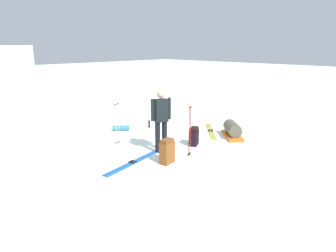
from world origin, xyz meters
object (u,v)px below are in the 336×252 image
Objects in this scene: backpack_bright at (194,136)px; ski_pair_near at (211,131)px; skier_standing at (161,118)px; thermos_bottle at (149,124)px; backpack_large_dark at (167,152)px; ski_pair_far at (133,163)px; gear_sled at (232,130)px; ski_poles_planted_far at (117,122)px; sleeping_mat_rolled at (121,128)px; ski_poles_planted_near at (190,129)px.

ski_pair_near is at bearing 19.07° from backpack_bright.
skier_standing is 6.54× the size of thermos_bottle.
skier_standing is 1.08m from backpack_large_dark.
gear_sled is (3.60, -0.53, 0.21)m from ski_pair_far.
thermos_bottle is (2.55, 2.21, 0.12)m from ski_pair_far.
thermos_bottle is at bearing 120.86° from ski_pair_near.
thermos_bottle is (1.47, 2.10, -0.82)m from skier_standing.
sleeping_mat_rolled is at bearing 49.46° from ski_poles_planted_far.
ski_poles_planted_near is (1.37, -0.66, 0.72)m from ski_pair_far.
ski_pair_near is at bearing 5.56° from skier_standing.
backpack_large_dark is 0.89m from ski_poles_planted_near.
skier_standing is 0.84m from ski_poles_planted_near.
ski_poles_planted_near is 2.29m from gear_sled.
ski_pair_far is 7.46× the size of thermos_bottle.
skier_standing is 3.09× the size of sleeping_mat_rolled.
ski_pair_near is 1.18× the size of ski_poles_planted_near.
gear_sled is (2.52, -0.63, -0.73)m from skier_standing.
ski_pair_near is 6.00× the size of thermos_bottle.
ski_poles_planted_near reaches higher than gear_sled.
skier_standing reaches higher than gear_sled.
backpack_bright reaches higher than ski_pair_far.
backpack_large_dark is 3.00m from gear_sled.
ski_pair_near is 3.22m from backpack_large_dark.
backpack_large_dark is at bearing -178.55° from gear_sled.
sleeping_mat_rolled is (-2.05, 2.24, 0.08)m from ski_pair_near.
skier_standing is 1.47× the size of gear_sled.
ski_pair_far is at bearing -139.10° from thermos_bottle.
ski_poles_planted_far is at bearing 106.79° from skier_standing.
sleeping_mat_rolled is 2.12× the size of thermos_bottle.
ski_poles_planted_near is at bearing -69.18° from skier_standing.
gear_sled is at bearing -34.47° from ski_poles_planted_far.
gear_sled is 4.44× the size of thermos_bottle.
gear_sled is at bearing -13.71° from backpack_bright.
gear_sled is 3.71m from sleeping_mat_rolled.
sleeping_mat_rolled is (1.61, 2.60, 0.08)m from ski_pair_far.
ski_pair_near is (2.57, 0.25, -0.94)m from skier_standing.
ski_poles_planted_far is at bearing -159.24° from thermos_bottle.
ski_pair_far is 0.89m from backpack_large_dark.
ski_pair_near is 2.60m from ski_poles_planted_near.
gear_sled is 2.10× the size of sleeping_mat_rolled.
backpack_large_dark is 2.37× the size of thermos_bottle.
skier_standing is 1.44m from ski_pair_far.
ski_poles_planted_near is 3.15m from thermos_bottle.
ski_poles_planted_far is 3.59m from gear_sled.
sleeping_mat_rolled is at bearing 78.09° from skier_standing.
ski_pair_near is 2.16m from thermos_bottle.
sleeping_mat_rolled is (0.53, 2.50, -0.86)m from skier_standing.
ski_pair_near and ski_pair_far have the same top height.
skier_standing is 2.76× the size of backpack_large_dark.
gear_sled is at bearing -13.99° from skier_standing.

